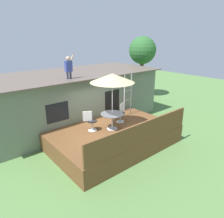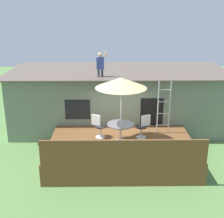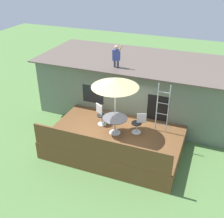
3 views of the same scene
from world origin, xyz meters
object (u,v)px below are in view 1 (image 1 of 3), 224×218
Objects in this scene: patio_table at (112,117)px; patio_chair_left at (90,121)px; patio_umbrella at (112,78)px; step_ladder at (128,95)px; person_figure at (69,66)px; backyard_tree at (142,51)px; patio_chair_right at (121,113)px.

patio_table is 0.99m from patio_chair_left.
patio_umbrella is 2.34m from step_ladder.
patio_umbrella is 2.29× the size of person_figure.
backyard_tree is (5.45, 4.00, 1.80)m from step_ladder.
patio_table is at bearing 90.00° from patio_umbrella.
step_ladder is at bearing -177.68° from patio_chair_right.
step_ladder is 0.45× the size of backyard_tree.
backyard_tree reaches higher than person_figure.
patio_umbrella is at bearing 0.00° from patio_chair_right.
step_ladder is 1.18m from patio_chair_right.
person_figure is at bearing -161.92° from backyard_tree.
patio_umbrella is 2.76× the size of patio_chair_left.
step_ladder is at bearing 37.79° from patio_chair_left.
patio_chair_right is at bearing 27.34° from patio_chair_left.
backyard_tree is at bearing 18.08° from person_figure.
patio_chair_left is (-0.85, 0.49, -0.13)m from patio_table.
patio_table is 0.41× the size of patio_umbrella.
patio_table is at bearing 0.00° from patio_chair_right.
patio_chair_right is 8.11m from backyard_tree.
patio_chair_right is at bearing 24.56° from patio_table.
patio_umbrella is at bearing -0.00° from patio_chair_left.
backyard_tree reaches higher than patio_umbrella.
patio_chair_right is at bearing -153.12° from step_ladder.
backyard_tree is (8.02, 2.62, 0.21)m from person_figure.
step_ladder is (1.78, 0.86, -1.25)m from patio_umbrella.
backyard_tree is at bearing -169.45° from patio_chair_right.
patio_table is 1.76m from patio_umbrella.
person_figure is at bearing 109.49° from patio_table.
patio_table is 1.00m from patio_chair_right.
person_figure is 2.84m from patio_chair_left.
step_ladder is 1.98× the size of person_figure.
person_figure is (-0.79, 2.24, 2.11)m from patio_table.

